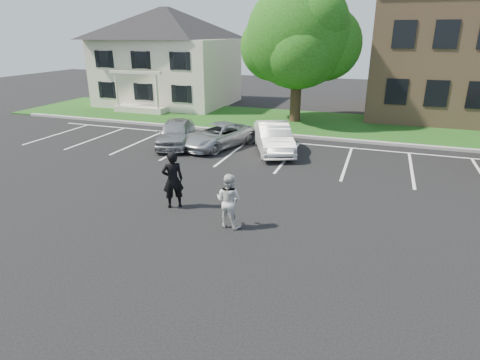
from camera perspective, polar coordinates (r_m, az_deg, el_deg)
name	(u,v)px	position (r m, az deg, el deg)	size (l,w,h in m)	color
ground_plane	(229,228)	(12.51, -1.54, -6.88)	(90.00, 90.00, 0.00)	black
curb	(304,137)	(23.43, 9.04, 6.11)	(40.00, 0.30, 0.15)	#969691
grass_strip	(315,123)	(27.28, 10.65, 7.94)	(44.00, 8.00, 0.08)	#104E0F
stall_lines	(320,154)	(20.33, 11.27, 3.58)	(34.00, 5.36, 0.01)	white
house	(168,57)	(34.85, -10.27, 16.88)	(10.30, 9.22, 7.60)	beige
tree	(300,38)	(27.16, 8.56, 19.31)	(7.80, 7.20, 8.80)	black
man_black_suit	(173,180)	(13.82, -9.54, 0.02)	(0.73, 0.48, 1.99)	black
man_white_shirt	(229,201)	(12.29, -1.63, -2.94)	(0.84, 0.66, 1.73)	silver
car_silver_west	(176,133)	(21.66, -9.10, 6.67)	(1.67, 4.16, 1.42)	#A2A1A6
car_silver_minivan	(218,136)	(21.16, -3.19, 6.33)	(2.06, 4.47, 1.24)	#AAAEB2
car_white_sedan	(274,138)	(20.29, 4.80, 6.01)	(1.55, 4.45, 1.47)	silver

